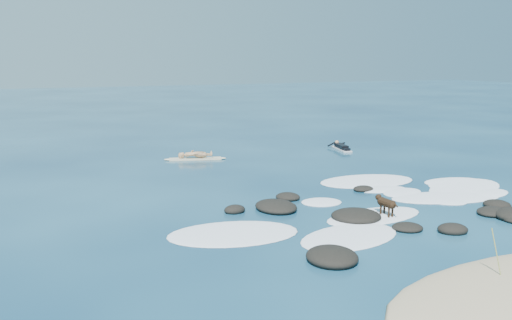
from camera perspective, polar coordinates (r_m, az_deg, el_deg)
name	(u,v)px	position (r m, az deg, el deg)	size (l,w,h in m)	color
ground	(350,202)	(19.39, 9.34, -4.18)	(160.00, 160.00, 0.00)	#0A2642
reef_rocks	(454,217)	(17.97, 19.23, -5.43)	(11.58, 7.89, 0.61)	black
breaking_foam	(394,200)	(19.95, 13.64, -3.90)	(14.19, 8.29, 0.12)	white
standing_surfer_rig	(195,146)	(27.00, -6.12, 1.40)	(2.89, 1.17, 1.67)	beige
paddling_surfer_rig	(341,147)	(30.23, 8.51, 1.28)	(1.12, 2.25, 0.39)	silver
dog	(386,203)	(17.71, 12.84, -4.20)	(0.30, 1.06, 0.67)	black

